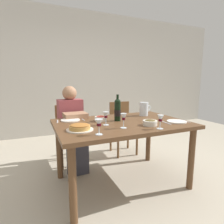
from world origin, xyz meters
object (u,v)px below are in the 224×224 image
object	(u,v)px
wine_bottle	(118,110)
salad_bowl	(101,118)
chair_left	(69,130)
chair_right	(122,124)
olive_bowl	(150,122)
baked_tart	(80,127)
dinner_plate_right_setting	(70,120)
wine_glass_left_diner	(160,119)
wine_glass_spare	(124,118)
wine_glass_centre	(99,123)
dining_table	(122,130)
dinner_plate_left_setting	(177,121)
water_pitcher	(144,110)
diner_left	(73,126)
wine_glass_right_diner	(106,116)

from	to	relation	value
wine_bottle	salad_bowl	size ratio (longest dim) A/B	2.23
chair_left	chair_right	xyz separation A→B (m)	(0.91, 0.03, 0.00)
salad_bowl	olive_bowl	bearing A→B (deg)	-44.85
baked_tart	dinner_plate_right_setting	bearing A→B (deg)	90.12
baked_tart	dinner_plate_right_setting	size ratio (longest dim) A/B	1.16
wine_glass_left_diner	wine_glass_spare	xyz separation A→B (m)	(-0.32, 0.17, 0.01)
wine_glass_centre	wine_glass_spare	xyz separation A→B (m)	(0.30, 0.12, 0.00)
chair_right	dinner_plate_right_setting	bearing A→B (deg)	33.48
dining_table	chair_right	bearing A→B (deg)	63.69
dinner_plate_left_setting	chair_left	distance (m)	1.56
water_pitcher	chair_left	bearing A→B (deg)	144.67
wine_glass_left_diner	diner_left	bearing A→B (deg)	121.76
wine_glass_right_diner	dinner_plate_right_setting	world-z (taller)	wine_glass_right_diner
water_pitcher	olive_bowl	bearing A→B (deg)	-116.33
wine_glass_right_diner	dinner_plate_left_setting	xyz separation A→B (m)	(0.81, -0.19, -0.10)
wine_glass_centre	baked_tart	bearing A→B (deg)	119.46
salad_bowl	wine_bottle	bearing A→B (deg)	-18.90
dining_table	wine_bottle	xyz separation A→B (m)	(-0.02, 0.09, 0.23)
dinner_plate_left_setting	dinner_plate_right_setting	xyz separation A→B (m)	(-1.12, 0.57, 0.00)
wine_glass_left_diner	wine_glass_centre	world-z (taller)	wine_glass_centre
dinner_plate_left_setting	wine_glass_centre	bearing A→B (deg)	-173.16
dining_table	wine_bottle	bearing A→B (deg)	100.48
dining_table	wine_glass_centre	distance (m)	0.58
baked_tart	dinner_plate_left_setting	xyz separation A→B (m)	(1.12, -0.09, -0.02)
chair_left	chair_right	distance (m)	0.91
dining_table	water_pitcher	xyz separation A→B (m)	(0.45, 0.24, 0.17)
wine_bottle	diner_left	xyz separation A→B (m)	(-0.43, 0.56, -0.28)
wine_glass_spare	diner_left	distance (m)	0.99
wine_glass_left_diner	chair_right	bearing A→B (deg)	79.84
dining_table	chair_left	world-z (taller)	chair_left
wine_bottle	wine_glass_right_diner	distance (m)	0.26
wine_glass_centre	dinner_plate_right_setting	world-z (taller)	wine_glass_centre
olive_bowl	dinner_plate_right_setting	world-z (taller)	olive_bowl
dining_table	salad_bowl	distance (m)	0.29
water_pitcher	wine_glass_left_diner	size ratio (longest dim) A/B	1.31
wine_glass_spare	dinner_plate_left_setting	world-z (taller)	wine_glass_spare
dining_table	chair_right	xyz separation A→B (m)	(0.45, 0.92, -0.17)
baked_tart	olive_bowl	bearing A→B (deg)	-8.17
wine_glass_right_diner	chair_left	bearing A→B (deg)	103.66
dining_table	baked_tart	distance (m)	0.57
wine_glass_left_diner	wine_glass_right_diner	bearing A→B (deg)	140.73
wine_glass_left_diner	chair_left	bearing A→B (deg)	117.15
water_pitcher	olive_bowl	xyz separation A→B (m)	(-0.25, -0.50, -0.05)
wine_bottle	dinner_plate_right_setting	distance (m)	0.58
salad_bowl	wine_glass_centre	bearing A→B (deg)	-111.40
wine_glass_right_diner	dinner_plate_left_setting	world-z (taller)	wine_glass_right_diner
water_pitcher	wine_glass_right_diner	size ratio (longest dim) A/B	1.26
wine_bottle	chair_left	xyz separation A→B (m)	(-0.44, 0.79, -0.40)
wine_glass_right_diner	dinner_plate_right_setting	distance (m)	0.50
wine_bottle	wine_glass_right_diner	world-z (taller)	wine_bottle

